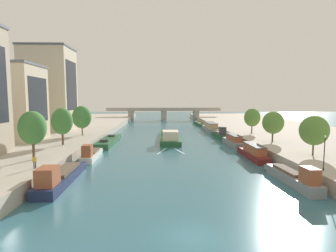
% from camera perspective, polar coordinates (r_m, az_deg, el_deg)
% --- Properties ---
extents(ground_plane, '(400.00, 400.00, 0.00)m').
position_cam_1_polar(ground_plane, '(22.27, 4.72, -22.47)').
color(ground_plane, '#336675').
extents(quay_left, '(36.00, 170.00, 1.87)m').
position_cam_1_polar(quay_left, '(81.60, -24.95, -1.53)').
color(quay_left, '#B7AD9E').
rests_on(quay_left, ground).
extents(quay_right, '(36.00, 170.00, 1.87)m').
position_cam_1_polar(quay_right, '(83.55, 24.09, -1.33)').
color(quay_right, '#B7AD9E').
rests_on(quay_right, ground).
extents(barge_midriver, '(5.25, 24.75, 3.20)m').
position_cam_1_polar(barge_midriver, '(68.98, 0.36, -2.22)').
color(barge_midriver, '#235633').
rests_on(barge_midriver, ground).
extents(wake_behind_barge, '(5.60, 5.92, 0.03)m').
position_cam_1_polar(wake_behind_barge, '(54.29, 0.54, -5.40)').
color(wake_behind_barge, '#A5D1DB').
rests_on(wake_behind_barge, ground).
extents(moored_boat_left_lone, '(2.89, 14.19, 3.12)m').
position_cam_1_polar(moored_boat_left_lone, '(36.34, -21.96, -9.98)').
color(moored_boat_left_lone, '#1E284C').
rests_on(moored_boat_left_lone, ground).
extents(moored_boat_left_upstream, '(2.31, 10.28, 3.01)m').
position_cam_1_polar(moored_boat_left_upstream, '(49.13, -16.06, -5.79)').
color(moored_boat_left_upstream, silver).
rests_on(moored_boat_left_upstream, ground).
extents(moored_boat_left_end, '(3.67, 17.03, 2.37)m').
position_cam_1_polar(moored_boat_left_end, '(64.52, -12.54, -3.18)').
color(moored_boat_left_end, '#235633').
rests_on(moored_boat_left_end, ground).
extents(moored_boat_right_end, '(2.20, 11.75, 3.00)m').
position_cam_1_polar(moored_boat_right_end, '(36.97, 25.17, -9.85)').
color(moored_boat_right_end, gray).
rests_on(moored_boat_right_end, ground).
extents(moored_boat_right_gap_after, '(2.27, 11.94, 2.63)m').
position_cam_1_polar(moored_boat_right_gap_after, '(49.89, 17.74, -5.41)').
color(moored_boat_right_gap_after, maroon).
rests_on(moored_boat_right_gap_after, ground).
extents(moored_boat_right_downstream, '(2.31, 11.51, 2.65)m').
position_cam_1_polar(moored_boat_right_downstream, '(62.14, 13.73, -3.12)').
color(moored_boat_right_downstream, gray).
rests_on(moored_boat_right_downstream, ground).
extents(moored_boat_right_far, '(2.29, 10.18, 3.34)m').
position_cam_1_polar(moored_boat_right_far, '(73.83, 10.99, -1.76)').
color(moored_boat_right_far, '#235633').
rests_on(moored_boat_right_far, ground).
extents(moored_boat_right_lone, '(3.69, 16.54, 2.96)m').
position_cam_1_polar(moored_boat_right_lone, '(89.18, 9.07, -0.29)').
color(moored_boat_right_lone, gray).
rests_on(moored_boat_right_lone, ground).
extents(moored_boat_right_second, '(4.02, 17.02, 2.30)m').
position_cam_1_polar(moored_boat_right_second, '(108.80, 7.05, 0.50)').
color(moored_boat_right_second, '#235633').
rests_on(moored_boat_right_second, ground).
extents(tree_left_past_mid, '(3.80, 3.80, 6.99)m').
position_cam_1_polar(tree_left_past_mid, '(42.53, -26.98, -0.36)').
color(tree_left_past_mid, brown).
rests_on(tree_left_past_mid, quay_left).
extents(tree_left_second, '(3.89, 3.89, 7.03)m').
position_cam_1_polar(tree_left_second, '(54.05, -21.69, 0.94)').
color(tree_left_second, brown).
rests_on(tree_left_second, quay_left).
extents(tree_left_by_lamp, '(4.47, 4.47, 7.05)m').
position_cam_1_polar(tree_left_by_lamp, '(66.83, -17.94, 1.81)').
color(tree_left_by_lamp, brown).
rests_on(tree_left_by_lamp, quay_left).
extents(tree_right_midway, '(4.26, 4.26, 6.16)m').
position_cam_1_polar(tree_right_midway, '(46.68, 28.74, -0.84)').
color(tree_right_midway, brown).
rests_on(tree_right_midway, quay_right).
extents(tree_right_second, '(4.21, 4.21, 6.19)m').
position_cam_1_polar(tree_right_second, '(58.09, 21.53, 0.67)').
color(tree_right_second, brown).
rests_on(tree_right_second, quay_right).
extents(tree_right_far, '(3.96, 3.96, 6.33)m').
position_cam_1_polar(tree_right_far, '(70.37, 17.54, 1.73)').
color(tree_right_far, brown).
rests_on(tree_right_far, quay_right).
extents(lamppost_right_bank, '(0.28, 0.28, 4.28)m').
position_cam_1_polar(lamppost_right_bank, '(37.60, 30.42, -4.68)').
color(lamppost_right_bank, black).
rests_on(lamppost_right_bank, quay_right).
extents(building_left_far_end, '(10.77, 11.01, 15.99)m').
position_cam_1_polar(building_left_far_end, '(64.71, -30.16, 4.42)').
color(building_left_far_end, beige).
rests_on(building_left_far_end, quay_left).
extents(building_left_middle, '(12.81, 11.08, 22.96)m').
position_cam_1_polar(building_left_middle, '(81.75, -24.05, 7.26)').
color(building_left_middle, beige).
rests_on(building_left_middle, quay_left).
extents(bridge_far, '(56.53, 4.40, 6.19)m').
position_cam_1_polar(bridge_far, '(133.81, -0.92, 2.93)').
color(bridge_far, '#9E998E').
rests_on(bridge_far, ground).
extents(person_on_quay, '(0.37, 0.43, 1.62)m').
position_cam_1_polar(person_on_quay, '(37.56, -26.62, -6.73)').
color(person_on_quay, '#2D2D38').
rests_on(person_on_quay, quay_left).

